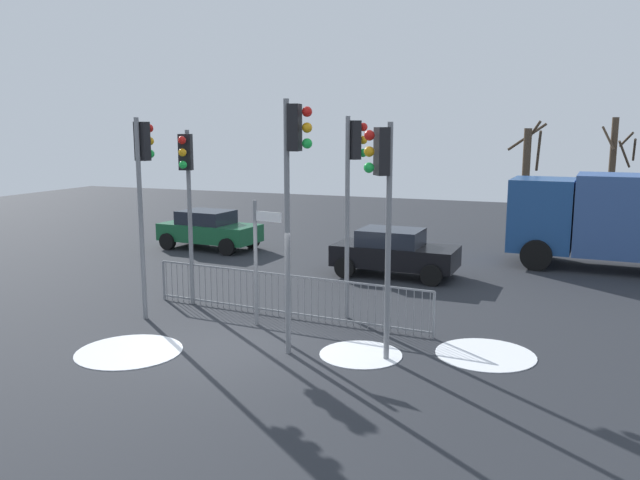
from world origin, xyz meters
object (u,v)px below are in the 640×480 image
object	(u,v)px
traffic_light_foreground_left	(382,189)
car_green_trailing	(209,229)
traffic_light_mid_right	(143,173)
car_black_near	(394,252)
delivery_truck	(628,217)
bare_tree_left	(526,179)
traffic_light_foreground_right	(353,172)
traffic_light_mid_left	(187,178)
traffic_light_rear_right	(293,171)
direction_sign_post	(258,256)
bare_tree_centre	(613,172)

from	to	relation	value
traffic_light_foreground_left	car_green_trailing	distance (m)	13.46
traffic_light_mid_right	car_black_near	size ratio (longest dim) A/B	1.25
car_black_near	delivery_truck	size ratio (longest dim) A/B	0.54
bare_tree_left	traffic_light_foreground_left	bearing A→B (deg)	-95.35
traffic_light_foreground_right	bare_tree_left	world-z (taller)	bare_tree_left
traffic_light_mid_right	traffic_light_mid_left	xyz separation A→B (m)	(0.36, 1.28, -0.20)
traffic_light_foreground_left	car_black_near	xyz separation A→B (m)	(-1.68, 7.31, -2.65)
traffic_light_mid_left	car_green_trailing	distance (m)	8.44
traffic_light_foreground_right	car_black_near	bearing A→B (deg)	134.35
traffic_light_foreground_left	delivery_truck	size ratio (longest dim) A/B	0.65
traffic_light_mid_left	car_green_trailing	bearing A→B (deg)	-77.48
car_green_trailing	car_black_near	world-z (taller)	same
traffic_light_foreground_right	delivery_truck	world-z (taller)	traffic_light_foreground_right
traffic_light_rear_right	traffic_light_mid_left	world-z (taller)	traffic_light_rear_right
car_green_trailing	traffic_light_mid_left	bearing A→B (deg)	-58.12
traffic_light_rear_right	bare_tree_left	xyz separation A→B (m)	(3.26, 16.71, -1.24)
traffic_light_mid_left	direction_sign_post	size ratio (longest dim) A/B	1.54
traffic_light_mid_right	traffic_light_mid_left	distance (m)	1.35
delivery_truck	car_black_near	bearing A→B (deg)	30.24
traffic_light_mid_left	bare_tree_left	bearing A→B (deg)	-132.17
traffic_light_mid_right	bare_tree_left	world-z (taller)	bare_tree_left
direction_sign_post	delivery_truck	size ratio (longest dim) A/B	0.41
traffic_light_mid_right	bare_tree_left	size ratio (longest dim) A/B	0.98
direction_sign_post	delivery_truck	distance (m)	12.78
traffic_light_mid_left	bare_tree_left	size ratio (longest dim) A/B	0.92
direction_sign_post	bare_tree_centre	size ratio (longest dim) A/B	0.58
traffic_light_mid_right	direction_sign_post	size ratio (longest dim) A/B	1.63
traffic_light_foreground_left	car_green_trailing	xyz separation A→B (m)	(-9.48, 9.19, -2.65)
traffic_light_foreground_right	direction_sign_post	world-z (taller)	traffic_light_foreground_right
traffic_light_rear_right	bare_tree_left	bearing A→B (deg)	161.03
traffic_light_mid_right	car_green_trailing	xyz separation A→B (m)	(-3.41, 8.40, -2.74)
traffic_light_foreground_right	bare_tree_centre	size ratio (longest dim) A/B	0.96
traffic_light_foreground_left	direction_sign_post	distance (m)	3.90
traffic_light_mid_left	car_black_near	world-z (taller)	traffic_light_mid_left
traffic_light_foreground_left	delivery_truck	world-z (taller)	traffic_light_foreground_left
traffic_light_rear_right	traffic_light_mid_right	xyz separation A→B (m)	(-4.35, 1.06, -0.22)
traffic_light_foreground_left	car_black_near	size ratio (longest dim) A/B	1.21
traffic_light_foreground_right	traffic_light_mid_right	distance (m)	4.94
traffic_light_foreground_right	direction_sign_post	size ratio (longest dim) A/B	1.64
traffic_light_foreground_left	traffic_light_rear_right	bearing A→B (deg)	62.04
traffic_light_foreground_right	direction_sign_post	bearing A→B (deg)	-99.87
car_black_near	traffic_light_mid_left	bearing A→B (deg)	-126.23
traffic_light_foreground_left	bare_tree_centre	distance (m)	19.75
car_black_near	delivery_truck	distance (m)	7.69
traffic_light_foreground_left	car_black_near	bearing A→B (deg)	-24.09
direction_sign_post	traffic_light_rear_right	bearing A→B (deg)	-31.38
traffic_light_foreground_right	bare_tree_centre	bearing A→B (deg)	110.47
bare_tree_left	bare_tree_centre	size ratio (longest dim) A/B	0.97
direction_sign_post	car_black_near	size ratio (longest dim) A/B	0.77
delivery_truck	bare_tree_centre	distance (m)	8.30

